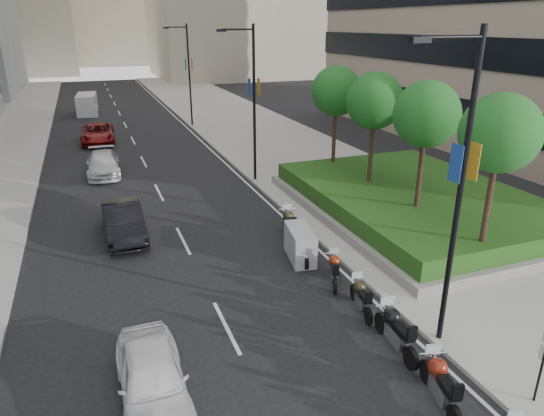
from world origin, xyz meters
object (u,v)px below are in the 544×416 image
motorcycle_6 (289,224)px  motorcycle_4 (334,270)px  lamp_post_1 (252,97)px  motorcycle_3 (361,296)px  lamp_post_0 (457,182)px  parking_sign (544,357)px  delivery_van (87,105)px  car_b (123,221)px  motorcycle_2 (395,330)px  lamp_post_2 (187,70)px  motorcycle_5 (300,244)px  car_a (152,378)px  car_c (103,164)px  car_d (98,133)px  motorcycle_1 (440,383)px

motorcycle_6 → motorcycle_4: bearing=-170.6°
lamp_post_1 → motorcycle_3: 15.41m
lamp_post_0 → motorcycle_3: lamp_post_0 is taller
parking_sign → delivery_van: size_ratio=0.50×
car_b → delivery_van: size_ratio=0.93×
parking_sign → motorcycle_6: bearing=98.3°
motorcycle_2 → motorcycle_6: (0.26, 8.58, -0.03)m
lamp_post_2 → lamp_post_1: bearing=-90.0°
delivery_van → lamp_post_1: bearing=-68.0°
lamp_post_0 → motorcycle_4: size_ratio=4.80×
motorcycle_3 → car_b: bearing=48.8°
motorcycle_3 → car_b: (-6.82, 9.02, 0.23)m
delivery_van → lamp_post_0: bearing=-74.2°
motorcycle_3 → car_b: size_ratio=0.43×
motorcycle_3 → motorcycle_4: bearing=10.4°
motorcycle_5 → motorcycle_2: bearing=-167.8°
motorcycle_2 → car_a: (-6.92, 0.36, 0.07)m
motorcycle_4 → motorcycle_5: motorcycle_5 is taller
motorcycle_3 → motorcycle_6: (0.13, 6.44, 0.07)m
motorcycle_6 → car_c: size_ratio=0.47×
motorcycle_5 → car_d: car_d is taller
delivery_van → car_b: bearing=-83.9°
motorcycle_4 → delivery_van: bearing=35.0°
motorcycle_3 → car_a: car_a is taller
motorcycle_3 → motorcycle_5: (-0.35, 4.19, 0.12)m
motorcycle_4 → motorcycle_2: bearing=-157.8°
car_b → delivery_van: (-0.76, 34.06, 0.19)m
motorcycle_4 → motorcycle_6: bearing=23.4°
lamp_post_0 → motorcycle_2: bearing=172.0°
lamp_post_1 → car_d: 16.99m
car_c → motorcycle_4: bearing=-65.8°
motorcycle_6 → delivery_van: delivery_van is taller
motorcycle_1 → motorcycle_3: size_ratio=1.14×
motorcycle_3 → car_a: 7.26m
lamp_post_2 → car_d: lamp_post_2 is taller
lamp_post_0 → motorcycle_6: (-1.06, 8.76, -4.46)m
car_b → car_c: size_ratio=0.97×
lamp_post_1 → motorcycle_6: size_ratio=3.96×
lamp_post_2 → motorcycle_6: size_ratio=3.96×
motorcycle_1 → motorcycle_6: motorcycle_1 is taller
car_a → car_c: (-0.12, 21.26, -0.01)m
car_a → delivery_van: 44.87m
motorcycle_2 → car_d: (-6.99, 31.00, 0.11)m
motorcycle_2 → car_b: size_ratio=0.52×
motorcycle_6 → car_b: 7.42m
motorcycle_5 → motorcycle_4: bearing=-159.7°
motorcycle_6 → lamp_post_1: bearing=3.2°
lamp_post_2 → car_d: size_ratio=1.67×
motorcycle_2 → car_b: (-6.70, 11.16, 0.13)m
motorcycle_2 → motorcycle_6: 8.58m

